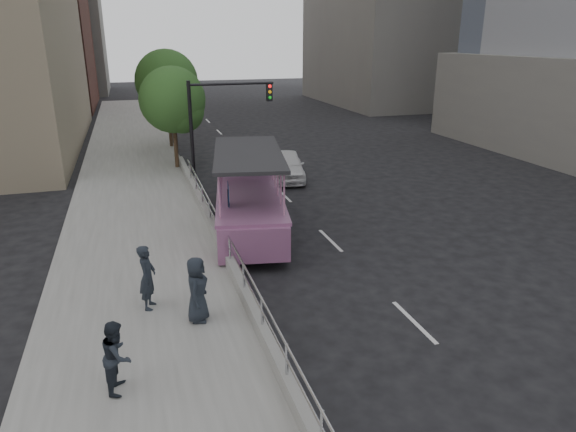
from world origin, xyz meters
name	(u,v)px	position (x,y,z in m)	size (l,w,h in m)	color
ground	(349,293)	(0.00, 0.00, 0.00)	(160.00, 160.00, 0.00)	black
sidewalk	(137,205)	(-5.75, 10.00, 0.15)	(5.50, 80.00, 0.30)	#A5A49F
kerb_wall	(230,264)	(-3.12, 2.00, 0.48)	(0.24, 30.00, 0.36)	gray
guardrail	(230,244)	(-3.12, 2.00, 1.14)	(0.07, 22.00, 0.71)	silver
duck_boat	(248,194)	(-1.43, 6.89, 1.18)	(3.98, 9.80, 3.17)	black
car	(287,165)	(1.99, 12.82, 0.73)	(1.74, 4.31, 1.47)	white
pedestrian_near	(147,277)	(-5.62, 0.28, 1.19)	(0.65, 0.43, 1.77)	#20272F
pedestrian_mid	(117,356)	(-6.36, -2.98, 1.07)	(0.75, 0.58, 1.54)	#20272F
pedestrian_far	(197,289)	(-4.47, -0.73, 1.16)	(0.84, 0.55, 1.71)	#20272F
parking_sign	(229,208)	(-2.71, 4.19, 1.57)	(0.11, 0.55, 2.46)	black
traffic_signal	(215,116)	(-1.70, 12.50, 3.50)	(4.20, 0.32, 5.20)	black
street_tree_near	(175,103)	(-3.30, 15.93, 3.82)	(3.52, 3.52, 5.72)	#342317
street_tree_far	(169,84)	(-3.10, 21.93, 4.31)	(3.97, 3.97, 6.45)	#342317
midrise_stone_b	(34,13)	(-16.00, 64.00, 10.00)	(16.00, 14.00, 20.00)	gray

